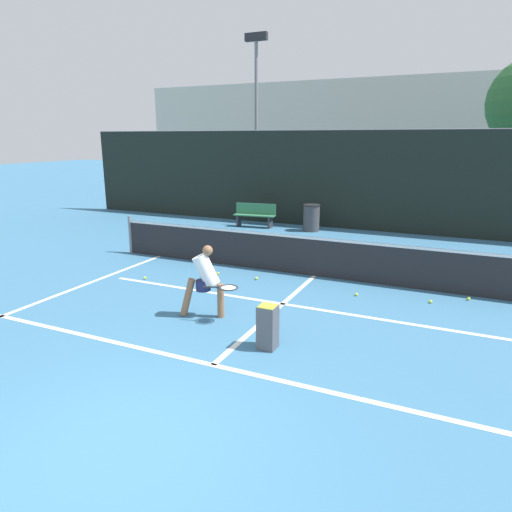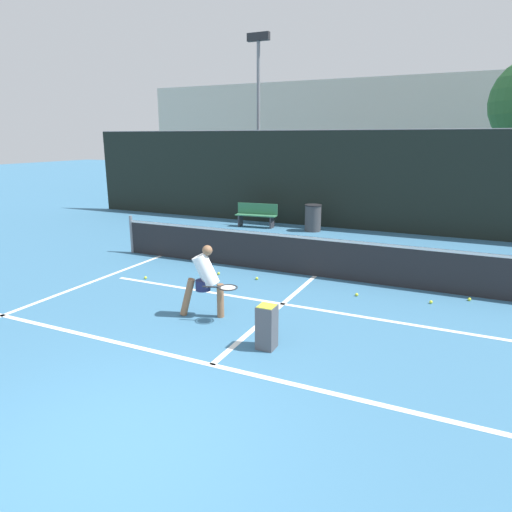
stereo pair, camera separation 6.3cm
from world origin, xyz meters
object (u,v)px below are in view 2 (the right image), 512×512
at_px(player_practicing, 205,279).
at_px(courtside_bench, 257,214).
at_px(ball_hopper, 267,326).
at_px(parked_car, 364,199).
at_px(trash_bin, 313,218).

relative_size(player_practicing, courtside_bench, 0.87).
xyz_separation_m(ball_hopper, courtside_bench, (-4.41, 9.09, 0.09)).
height_order(ball_hopper, parked_car, parked_car).
distance_m(courtside_bench, parked_car, 5.88).
distance_m(courtside_bench, trash_bin, 2.15).
xyz_separation_m(courtside_bench, parked_car, (2.86, 5.14, 0.11)).
xyz_separation_m(trash_bin, parked_car, (0.71, 5.01, 0.11)).
relative_size(ball_hopper, courtside_bench, 0.45).
relative_size(player_practicing, ball_hopper, 1.91).
distance_m(trash_bin, parked_car, 5.07).
xyz_separation_m(ball_hopper, parked_car, (-1.56, 14.22, 0.21)).
bearing_deg(player_practicing, trash_bin, 77.10).
bearing_deg(courtside_bench, ball_hopper, -70.71).
height_order(player_practicing, courtside_bench, player_practicing).
height_order(player_practicing, ball_hopper, player_practicing).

